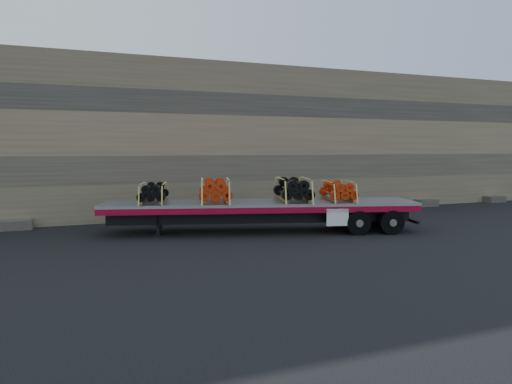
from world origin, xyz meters
TOP-DOWN VIEW (x-y plane):
  - ground at (0.00, 0.00)m, footprint 120.00×120.00m
  - rock_wall at (0.00, 6.50)m, footprint 44.00×3.00m
  - trailer at (0.42, 0.54)m, footprint 11.63×5.53m
  - bundle_front at (-3.30, 1.70)m, footprint 1.48×2.11m
  - bundle_midfront at (-1.17, 1.04)m, footprint 1.78×2.53m
  - bundle_midrear at (1.59, 0.18)m, footprint 1.80×2.56m
  - bundle_rear at (3.23, -0.33)m, footprint 1.53×2.18m

SIDE VIEW (x-z plane):
  - ground at x=0.00m, z-range 0.00..0.00m
  - trailer at x=0.42m, z-range 0.00..1.15m
  - bundle_front at x=-3.30m, z-range 1.15..1.83m
  - bundle_rear at x=3.23m, z-range 1.15..1.85m
  - bundle_midfront at x=-1.17m, z-range 1.15..1.96m
  - bundle_midrear at x=1.59m, z-range 1.15..1.97m
  - rock_wall at x=0.00m, z-range 0.00..7.00m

